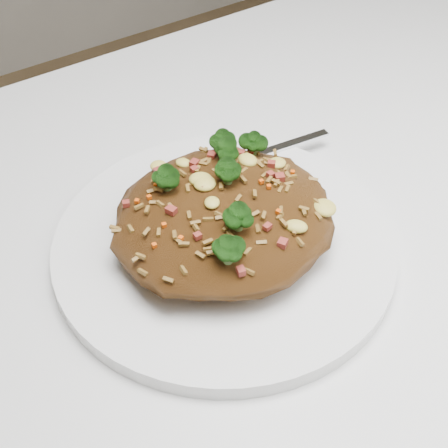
# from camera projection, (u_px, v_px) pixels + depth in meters

# --- Properties ---
(dining_table) EXTENTS (1.20, 0.80, 0.75)m
(dining_table) POSITION_uv_depth(u_px,v_px,m) (303.00, 343.00, 0.55)
(dining_table) COLOR silver
(dining_table) RESTS_ON ground
(plate) EXTENTS (0.27, 0.27, 0.01)m
(plate) POSITION_uv_depth(u_px,v_px,m) (224.00, 244.00, 0.50)
(plate) COLOR white
(plate) RESTS_ON dining_table
(fried_rice) EXTENTS (0.17, 0.16, 0.07)m
(fried_rice) POSITION_uv_depth(u_px,v_px,m) (224.00, 209.00, 0.47)
(fried_rice) COLOR brown
(fried_rice) RESTS_ON plate
(fork) EXTENTS (0.16, 0.04, 0.00)m
(fork) POSITION_uv_depth(u_px,v_px,m) (260.00, 154.00, 0.57)
(fork) COLOR silver
(fork) RESTS_ON plate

